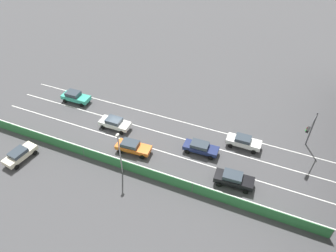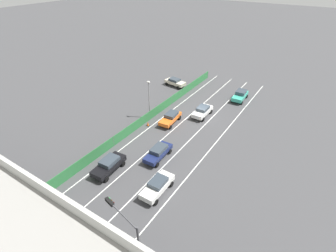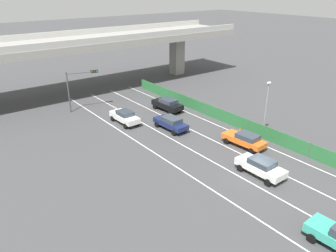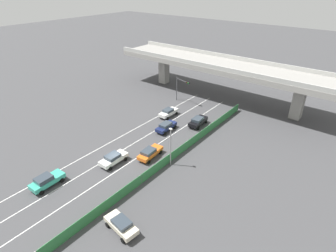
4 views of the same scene
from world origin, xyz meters
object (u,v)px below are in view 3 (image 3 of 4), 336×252
object	(u,v)px
car_taxi_orange	(245,139)
traffic_light	(79,82)
car_sedan_black	(168,104)
car_sedan_white	(261,166)
traffic_cone	(240,130)
car_hatchback_white	(125,116)
street_lamp	(267,103)
car_sedan_navy	(171,123)

from	to	relation	value
car_taxi_orange	traffic_light	xyz separation A→B (m)	(-8.99, 20.65, 3.04)
car_sedan_black	car_sedan_white	xyz separation A→B (m)	(-3.47, -18.18, -0.03)
car_taxi_orange	car_sedan_black	world-z (taller)	car_sedan_black
traffic_cone	car_taxi_orange	bearing A→B (deg)	-131.85
traffic_cone	traffic_light	bearing A→B (deg)	122.53
car_hatchback_white	traffic_cone	distance (m)	13.89
traffic_cone	car_sedan_black	bearing A→B (deg)	101.71
car_hatchback_white	car_taxi_orange	bearing A→B (deg)	-63.19
car_sedan_black	street_lamp	bearing A→B (deg)	-74.94
traffic_light	traffic_cone	distance (m)	21.56
car_taxi_orange	car_sedan_white	bearing A→B (deg)	-125.27
car_sedan_white	traffic_cone	size ratio (longest dim) A/B	6.96
car_sedan_black	traffic_light	bearing A→B (deg)	142.33
car_sedan_black	street_lamp	world-z (taller)	street_lamp
car_taxi_orange	traffic_cone	xyz separation A→B (m)	(2.44, 2.73, -0.57)
car_hatchback_white	car_taxi_orange	xyz separation A→B (m)	(6.67, -13.19, -0.03)
car_hatchback_white	traffic_light	distance (m)	8.37
car_sedan_navy	traffic_cone	distance (m)	8.04
car_sedan_white	traffic_cone	world-z (taller)	car_sedan_white
car_sedan_white	car_sedan_black	bearing A→B (deg)	79.20
car_sedan_black	traffic_light	xyz separation A→B (m)	(-9.19, 7.09, 2.98)
car_hatchback_white	car_sedan_black	world-z (taller)	car_sedan_black
traffic_light	street_lamp	xyz separation A→B (m)	(12.70, -20.15, -0.02)
car_taxi_orange	car_sedan_black	size ratio (longest dim) A/B	1.01
street_lamp	traffic_cone	xyz separation A→B (m)	(-1.27, 2.23, -3.60)
car_sedan_navy	traffic_cone	bearing A→B (deg)	-43.65
car_taxi_orange	street_lamp	distance (m)	4.81
car_sedan_black	traffic_cone	bearing A→B (deg)	-78.29
car_hatchback_white	street_lamp	size ratio (longest dim) A/B	0.72
car_sedan_black	street_lamp	distance (m)	13.84
car_sedan_white	street_lamp	size ratio (longest dim) A/B	0.71
car_sedan_navy	traffic_light	size ratio (longest dim) A/B	0.85
car_sedan_navy	car_sedan_white	distance (m)	12.89
car_sedan_black	car_taxi_orange	bearing A→B (deg)	-90.84
car_taxi_orange	street_lamp	bearing A→B (deg)	7.63
car_sedan_navy	car_sedan_black	xyz separation A→B (m)	(3.56, 5.29, 0.05)
car_taxi_orange	car_hatchback_white	bearing A→B (deg)	116.81
car_taxi_orange	car_sedan_navy	world-z (taller)	car_sedan_navy
car_taxi_orange	traffic_cone	distance (m)	3.71
car_taxi_orange	car_sedan_white	xyz separation A→B (m)	(-3.27, -4.63, 0.03)
car_taxi_orange	car_sedan_white	size ratio (longest dim) A/B	1.06
car_taxi_orange	car_sedan_navy	size ratio (longest dim) A/B	1.03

